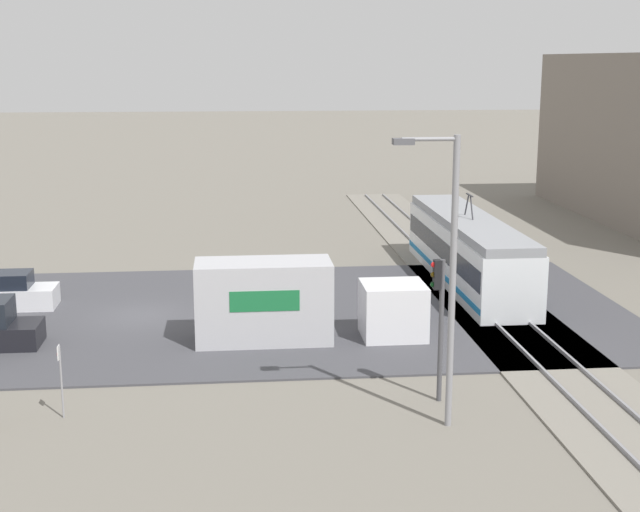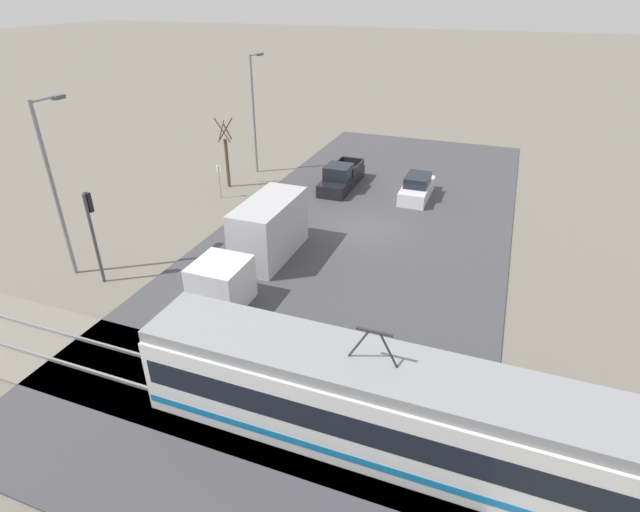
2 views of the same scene
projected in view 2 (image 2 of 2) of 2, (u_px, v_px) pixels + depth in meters
The scene contains 12 objects.
ground_plane at pixel (366, 229), 30.64m from camera, with size 320.00×320.00×0.00m, color slate.
road_surface at pixel (366, 229), 30.62m from camera, with size 16.86×42.58×0.08m.
rail_bed at pixel (245, 403), 17.86m from camera, with size 68.67×4.40×0.22m.
light_rail_tram at pixel (370, 403), 15.68m from camera, with size 15.03×2.83×4.39m.
box_truck at pixel (259, 240), 25.89m from camera, with size 2.34×9.02×3.18m.
pickup_truck at pixel (341, 178), 36.47m from camera, with size 1.91×5.62×1.86m.
sedan_car_0 at pixel (417, 188), 34.76m from camera, with size 1.80×4.50×1.61m.
traffic_light_pole at pixel (92, 226), 23.86m from camera, with size 0.28×0.47×4.71m.
street_tree at pixel (227, 156), 36.03m from camera, with size 1.20×0.99×5.08m.
street_lamp_near_crossing at pixel (254, 107), 37.84m from camera, with size 0.36×1.95×8.83m.
street_lamp_mid_block at pixel (55, 180), 23.79m from camera, with size 0.36×1.95×8.80m.
no_parking_sign at pixel (219, 179), 34.48m from camera, with size 0.32×0.08×2.35m.
Camera 2 is at (-7.15, 26.89, 13.23)m, focal length 28.00 mm.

